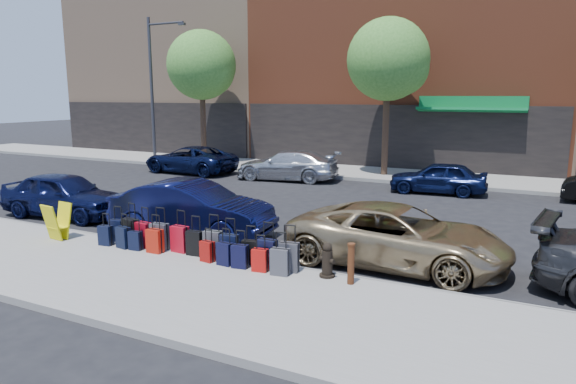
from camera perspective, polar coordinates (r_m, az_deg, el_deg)
The scene contains 38 objects.
ground at distance 16.57m, azimuth -0.27°, elevation -2.94°, with size 120.00×120.00×0.00m, color black.
sidewalk_near at distance 11.38m, azimuth -15.41°, elevation -9.45°, with size 60.00×4.00×0.15m, color gray.
sidewalk_far at distance 25.71m, azimuth 9.84°, elevation 2.01°, with size 60.00×4.00×0.15m, color gray.
curb_near at distance 12.86m, azimuth -9.38°, elevation -6.83°, with size 60.00×0.08×0.15m, color gray.
curb_far at distance 23.81m, azimuth 8.43°, elevation 1.36°, with size 60.00×0.08×0.15m, color gray.
building_left at distance 40.04m, azimuth -9.52°, elevation 16.47°, with size 15.00×12.12×16.00m.
tree_left at distance 29.40m, azimuth -9.36°, elevation 13.55°, with size 3.80×3.80×7.27m.
tree_center at distance 24.80m, azimuth 11.37°, elevation 14.01°, with size 3.80×3.80×7.27m.
streetlight at distance 30.65m, azimuth -14.66°, elevation 11.82°, with size 2.59×0.18×8.00m.
suitcase_front_0 at distance 14.15m, azimuth -18.44°, elevation -4.07°, with size 0.41×0.25×0.93m.
suitcase_front_1 at distance 13.78m, azimuth -17.09°, elevation -4.19°, with size 0.48×0.33×1.07m.
suitcase_front_2 at distance 13.44m, azimuth -15.71°, elevation -4.58°, with size 0.45×0.29×1.01m.
suitcase_front_3 at distance 13.11m, azimuth -14.07°, elevation -4.81°, with size 0.45×0.27×1.06m.
suitcase_front_4 at distance 12.81m, azimuth -11.91°, elevation -5.13°, with size 0.44×0.26×1.03m.
suitcase_front_5 at distance 12.49m, azimuth -10.29°, elevation -5.59°, with size 0.41×0.24×0.95m.
suitcase_front_6 at distance 12.25m, azimuth -8.33°, elevation -5.74°, with size 0.44×0.27×1.03m.
suitcase_front_7 at distance 11.98m, azimuth -6.53°, elevation -6.13°, with size 0.43×0.27×0.99m.
suitcase_front_8 at distance 11.71m, azimuth -4.21°, elevation -6.67°, with size 0.39×0.26×0.88m.
suitcase_front_9 at distance 11.45m, azimuth -2.32°, elevation -6.83°, with size 0.43×0.24×1.02m.
suitcase_front_10 at distance 11.18m, azimuth 0.10°, elevation -7.24°, with size 0.47×0.32×1.03m.
suitcase_back_0 at distance 13.90m, azimuth -19.61°, elevation -4.56°, with size 0.36×0.24×0.82m.
suitcase_back_1 at distance 13.50m, azimuth -17.82°, elevation -4.82°, with size 0.39×0.27×0.87m.
suitcase_back_2 at distance 13.26m, azimuth -16.59°, elevation -5.18°, with size 0.34×0.22×0.77m.
suitcase_back_3 at distance 12.90m, azimuth -14.58°, elevation -5.28°, with size 0.40×0.23×0.94m.
suitcase_back_6 at distance 11.99m, azimuth -8.95°, elevation -6.53°, with size 0.35×0.23×0.78m.
suitcase_back_7 at distance 11.69m, azimuth -7.03°, elevation -6.83°, with size 0.37×0.23×0.84m.
suitcase_back_8 at distance 11.47m, azimuth -5.37°, elevation -7.13°, with size 0.38×0.25×0.85m.
suitcase_back_9 at distance 11.23m, azimuth -3.13°, elevation -7.56°, with size 0.36×0.24×0.81m.
suitcase_back_10 at distance 10.99m, azimuth -0.89°, elevation -7.75°, with size 0.42×0.28×0.93m.
fire_hydrant at distance 10.90m, azimuth 4.39°, elevation -7.67°, with size 0.38×0.33×0.74m.
bollard at distance 10.52m, azimuth 7.01°, elevation -7.85°, with size 0.16×0.16×0.85m.
display_rack at distance 14.86m, azimuth -24.24°, elevation -3.05°, with size 0.60×0.64×0.96m.
car_near_0 at distance 18.13m, azimuth -23.59°, elevation -0.29°, with size 1.73×4.30×1.46m, color #0C1137.
car_near_1 at distance 14.71m, azimuth -10.62°, elevation -1.83°, with size 1.63×4.67×1.54m, color #0C1037.
car_near_2 at distance 12.20m, azimuth 12.08°, elevation -4.81°, with size 2.34×5.08×1.41m, color tan.
car_far_0 at distance 26.52m, azimuth -10.82°, elevation 3.57°, with size 2.26×4.91×1.36m, color #0B1334.
car_far_1 at distance 23.83m, azimuth -0.10°, elevation 2.98°, with size 1.94×4.77×1.38m, color silver.
car_far_2 at distance 21.45m, azimuth 16.33°, elevation 1.55°, with size 1.53×3.80×1.29m, color #0D153A.
Camera 1 is at (7.26, -14.36, 3.94)m, focal length 32.00 mm.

